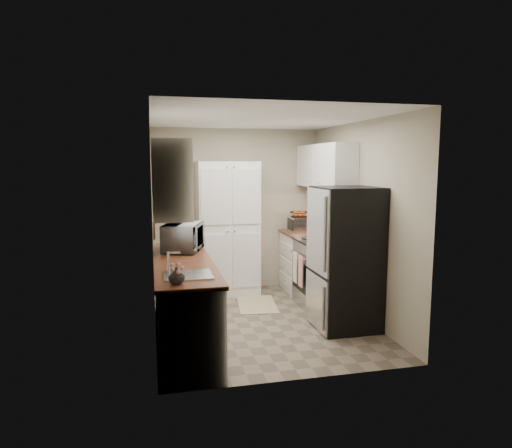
# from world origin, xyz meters

# --- Properties ---
(ground) EXTENTS (3.20, 3.20, 0.00)m
(ground) POSITION_xyz_m (0.00, 0.00, 0.00)
(ground) COLOR #7A6B56
(ground) RESTS_ON ground
(room_shell) EXTENTS (2.64, 3.24, 2.52)m
(room_shell) POSITION_xyz_m (-0.02, -0.01, 1.63)
(room_shell) COLOR #BDB398
(room_shell) RESTS_ON ground
(pantry_cabinet) EXTENTS (0.90, 0.55, 2.00)m
(pantry_cabinet) POSITION_xyz_m (-0.20, 1.32, 1.00)
(pantry_cabinet) COLOR white
(pantry_cabinet) RESTS_ON ground
(base_cabinet_left) EXTENTS (0.60, 2.30, 0.88)m
(base_cabinet_left) POSITION_xyz_m (-0.99, -0.43, 0.44)
(base_cabinet_left) COLOR white
(base_cabinet_left) RESTS_ON ground
(countertop_left) EXTENTS (0.63, 2.33, 0.04)m
(countertop_left) POSITION_xyz_m (-0.99, -0.43, 0.90)
(countertop_left) COLOR brown
(countertop_left) RESTS_ON base_cabinet_left
(base_cabinet_right) EXTENTS (0.60, 0.80, 0.88)m
(base_cabinet_right) POSITION_xyz_m (0.99, 1.19, 0.44)
(base_cabinet_right) COLOR white
(base_cabinet_right) RESTS_ON ground
(countertop_right) EXTENTS (0.63, 0.83, 0.04)m
(countertop_right) POSITION_xyz_m (0.99, 1.19, 0.90)
(countertop_right) COLOR brown
(countertop_right) RESTS_ON base_cabinet_right
(electric_range) EXTENTS (0.71, 0.78, 1.13)m
(electric_range) POSITION_xyz_m (0.97, 0.39, 0.48)
(electric_range) COLOR #B7B7BC
(electric_range) RESTS_ON ground
(refrigerator) EXTENTS (0.70, 0.72, 1.70)m
(refrigerator) POSITION_xyz_m (0.94, -0.41, 0.85)
(refrigerator) COLOR #B7B7BC
(refrigerator) RESTS_ON ground
(microwave) EXTENTS (0.57, 0.69, 0.33)m
(microwave) POSITION_xyz_m (-0.94, 0.13, 1.09)
(microwave) COLOR #A9AAAE
(microwave) RESTS_ON countertop_left
(wine_bottle) EXTENTS (0.08, 0.08, 0.32)m
(wine_bottle) POSITION_xyz_m (-1.13, 0.43, 1.08)
(wine_bottle) COLOR black
(wine_bottle) RESTS_ON countertop_left
(flower_vase) EXTENTS (0.17, 0.17, 0.15)m
(flower_vase) POSITION_xyz_m (-1.11, -1.42, 0.99)
(flower_vase) COLOR beige
(flower_vase) RESTS_ON countertop_left
(cutting_board) EXTENTS (0.08, 0.26, 0.32)m
(cutting_board) POSITION_xyz_m (-0.87, 0.48, 1.08)
(cutting_board) COLOR #56903B
(cutting_board) RESTS_ON countertop_left
(toaster_oven) EXTENTS (0.33, 0.42, 0.23)m
(toaster_oven) POSITION_xyz_m (0.94, 1.30, 1.04)
(toaster_oven) COLOR silver
(toaster_oven) RESTS_ON countertop_right
(fruit_basket) EXTENTS (0.30, 0.30, 0.12)m
(fruit_basket) POSITION_xyz_m (0.91, 1.27, 1.21)
(fruit_basket) COLOR #E45A14
(fruit_basket) RESTS_ON toaster_oven
(kitchen_mat) EXTENTS (0.61, 0.88, 0.01)m
(kitchen_mat) POSITION_xyz_m (0.10, 0.65, 0.01)
(kitchen_mat) COLOR #CDB984
(kitchen_mat) RESTS_ON ground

